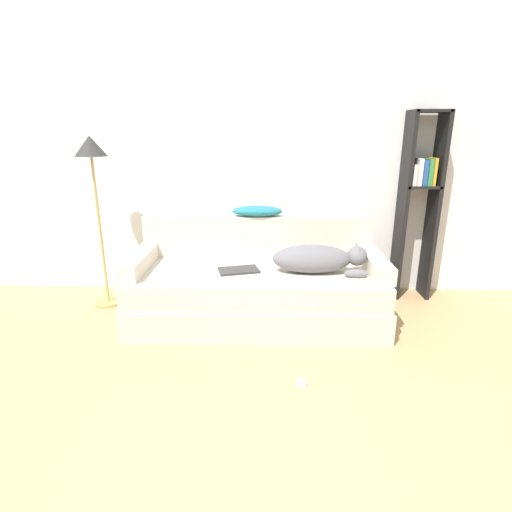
{
  "coord_description": "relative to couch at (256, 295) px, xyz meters",
  "views": [
    {
      "loc": [
        0.02,
        -1.18,
        1.57
      ],
      "look_at": [
        -0.05,
        1.89,
        0.61
      ],
      "focal_mm": 28.0,
      "sensor_mm": 36.0,
      "label": 1
    }
  ],
  "objects": [
    {
      "name": "couch",
      "position": [
        0.0,
        0.0,
        0.0
      ],
      "size": [
        2.11,
        0.92,
        0.46
      ],
      "color": "beige",
      "rests_on": "ground_plane"
    },
    {
      "name": "couch_arm_right",
      "position": [
        0.98,
        -0.01,
        0.3
      ],
      "size": [
        0.15,
        0.73,
        0.13
      ],
      "color": "beige",
      "rests_on": "couch"
    },
    {
      "name": "couch_arm_left",
      "position": [
        -0.98,
        -0.01,
        0.3
      ],
      "size": [
        0.15,
        0.73,
        0.13
      ],
      "color": "beige",
      "rests_on": "couch"
    },
    {
      "name": "throw_pillow",
      "position": [
        -0.0,
        0.37,
        0.66
      ],
      "size": [
        0.45,
        0.18,
        0.09
      ],
      "color": "teal",
      "rests_on": "couch_backrest"
    },
    {
      "name": "bookshelf",
      "position": [
        1.5,
        0.58,
        0.76
      ],
      "size": [
        0.33,
        0.26,
        1.75
      ],
      "color": "black",
      "rests_on": "ground_plane"
    },
    {
      "name": "dog",
      "position": [
        0.5,
        -0.06,
        0.35
      ],
      "size": [
        0.77,
        0.28,
        0.24
      ],
      "color": "slate",
      "rests_on": "couch"
    },
    {
      "name": "wall_back",
      "position": [
        0.05,
        0.76,
        1.12
      ],
      "size": [
        7.51,
        0.06,
        2.7
      ],
      "color": "white",
      "rests_on": "ground_plane"
    },
    {
      "name": "laptop",
      "position": [
        -0.15,
        -0.04,
        0.24
      ],
      "size": [
        0.37,
        0.27,
        0.02
      ],
      "rotation": [
        0.0,
        0.0,
        0.27
      ],
      "color": "#2D2D30",
      "rests_on": "couch"
    },
    {
      "name": "power_adapter",
      "position": [
        0.31,
        -0.94,
        -0.21
      ],
      "size": [
        0.06,
        0.06,
        0.03
      ],
      "color": "white",
      "rests_on": "ground_plane"
    },
    {
      "name": "couch_backrest",
      "position": [
        -0.0,
        0.39,
        0.42
      ],
      "size": [
        2.07,
        0.15,
        0.38
      ],
      "color": "beige",
      "rests_on": "couch"
    },
    {
      "name": "floor_lamp",
      "position": [
        -1.42,
        0.31,
        1.03
      ],
      "size": [
        0.27,
        0.27,
        1.54
      ],
      "color": "tan",
      "rests_on": "ground_plane"
    }
  ]
}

